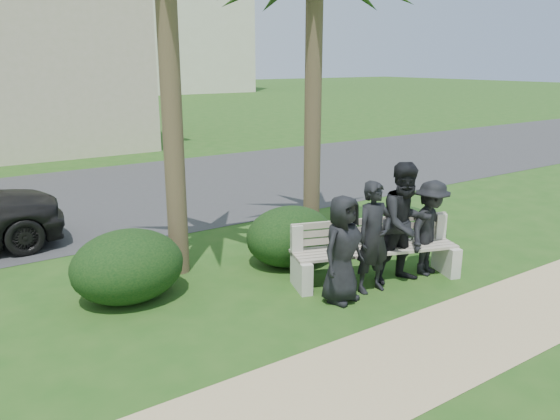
{
  "coord_description": "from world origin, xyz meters",
  "views": [
    {
      "loc": [
        -4.86,
        -5.64,
        3.36
      ],
      "look_at": [
        -0.35,
        1.0,
        1.15
      ],
      "focal_mm": 35.0,
      "sensor_mm": 36.0,
      "label": 1
    }
  ],
  "objects_px": {
    "man_a": "(343,249)",
    "man_c": "(405,223)",
    "park_bench": "(375,255)",
    "man_d": "(430,228)",
    "man_b": "(374,237)"
  },
  "relations": [
    {
      "from": "man_a",
      "to": "man_c",
      "type": "distance_m",
      "value": 1.27
    },
    {
      "from": "man_a",
      "to": "man_c",
      "type": "relative_size",
      "value": 0.82
    },
    {
      "from": "park_bench",
      "to": "man_a",
      "type": "relative_size",
      "value": 1.81
    },
    {
      "from": "park_bench",
      "to": "man_d",
      "type": "xyz_separation_m",
      "value": [
        0.9,
        -0.3,
        0.35
      ]
    },
    {
      "from": "man_a",
      "to": "man_b",
      "type": "distance_m",
      "value": 0.61
    },
    {
      "from": "park_bench",
      "to": "man_b",
      "type": "relative_size",
      "value": 1.68
    },
    {
      "from": "man_b",
      "to": "man_d",
      "type": "bearing_deg",
      "value": 2.32
    },
    {
      "from": "park_bench",
      "to": "man_c",
      "type": "relative_size",
      "value": 1.49
    },
    {
      "from": "man_b",
      "to": "man_d",
      "type": "height_order",
      "value": "man_b"
    },
    {
      "from": "man_b",
      "to": "man_d",
      "type": "xyz_separation_m",
      "value": [
        1.23,
        -0.01,
        -0.07
      ]
    },
    {
      "from": "park_bench",
      "to": "man_d",
      "type": "relative_size",
      "value": 1.83
    },
    {
      "from": "park_bench",
      "to": "man_c",
      "type": "bearing_deg",
      "value": -23.81
    },
    {
      "from": "man_a",
      "to": "man_d",
      "type": "bearing_deg",
      "value": -12.08
    },
    {
      "from": "man_b",
      "to": "man_c",
      "type": "distance_m",
      "value": 0.66
    },
    {
      "from": "park_bench",
      "to": "man_c",
      "type": "xyz_separation_m",
      "value": [
        0.32,
        -0.3,
        0.53
      ]
    }
  ]
}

